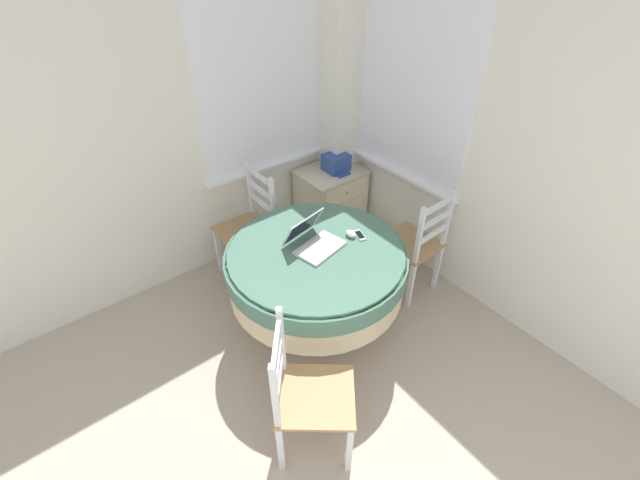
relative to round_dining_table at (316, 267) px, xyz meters
The scene contains 11 objects.
corner_room_shell 0.73m from the round_dining_table, 14.40° to the left, with size 4.65×5.06×2.55m.
round_dining_table is the anchor object (origin of this frame).
laptop 0.20m from the round_dining_table, 67.71° to the left, with size 0.38×0.36×0.20m.
computer_mouse 0.33m from the round_dining_table, ahead, with size 0.05×0.09×0.04m.
cell_phone 0.37m from the round_dining_table, ahead, with size 0.09×0.13×0.01m.
dining_chair_near_back_window 0.89m from the round_dining_table, 91.77° to the left, with size 0.42×0.40×0.94m.
dining_chair_near_right_window 0.90m from the round_dining_table, ahead, with size 0.42×0.44×0.94m.
dining_chair_camera_near 0.89m from the round_dining_table, 130.89° to the right, with size 0.58×0.57×0.94m.
corner_cabinet 1.33m from the round_dining_table, 46.34° to the left, with size 0.58×0.48×0.65m.
storage_box 1.32m from the round_dining_table, 44.57° to the left, with size 0.21×0.19×0.15m.
book_on_cabinet 1.29m from the round_dining_table, 44.07° to the left, with size 0.12×0.24×0.02m.
Camera 1 is at (-0.15, 0.26, 2.52)m, focal length 24.00 mm.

